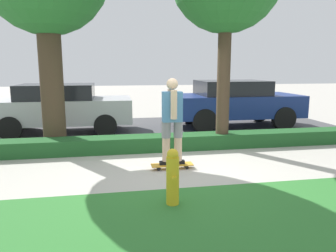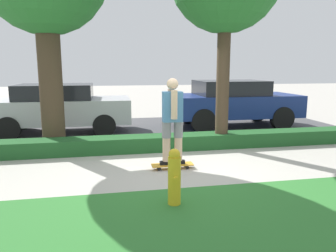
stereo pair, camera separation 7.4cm
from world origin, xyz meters
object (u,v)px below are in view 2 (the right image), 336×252
Objects in this scene: skater_person at (172,119)px; fire_hydrant at (174,177)px; parked_car_front at (60,107)px; skateboard at (172,165)px; parked_car_middle at (232,102)px.

skater_person is 1.80m from fire_hydrant.
parked_car_front is 4.98× the size of fire_hydrant.
fire_hydrant is at bearing -100.91° from skateboard.
skater_person reaches higher than parked_car_front.
parked_car_middle reaches higher than fire_hydrant.
parked_car_middle is 6.70m from fire_hydrant.
parked_car_front is (-2.60, 4.17, -0.20)m from skater_person.
fire_hydrant is at bearing -119.10° from parked_car_middle.
skateboard is 0.19× the size of parked_car_middle.
skater_person is 4.92m from parked_car_front.
skateboard is 0.49× the size of skater_person.
skater_person is at bearing 79.09° from fire_hydrant.
parked_car_front reaches higher than fire_hydrant.
skateboard is 5.15m from parked_car_middle.
parked_car_middle is (2.92, 4.17, -0.16)m from skater_person.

